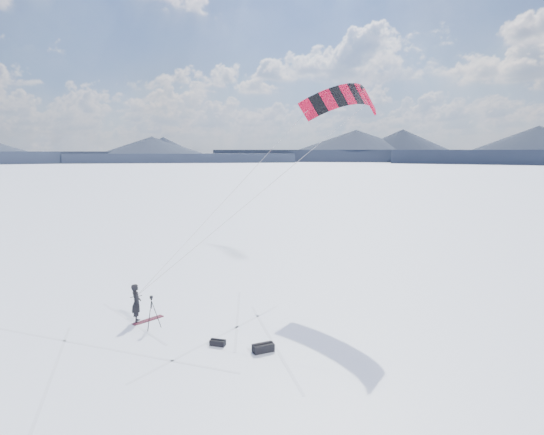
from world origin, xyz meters
name	(u,v)px	position (x,y,z in m)	size (l,w,h in m)	color
ground	(158,342)	(0.00, 0.00, 0.00)	(1800.00, 1800.00, 0.00)	white
horizon_hills	(154,231)	(0.00, 0.00, 4.64)	(704.00, 704.42, 10.50)	black
snow_tracks	(143,348)	(-0.65, -0.35, 0.00)	(14.76, 10.25, 0.01)	silver
snowkiter	(137,322)	(-0.68, 2.59, 0.00)	(0.65, 0.43, 1.79)	black
snowboard	(148,320)	(-0.20, 2.60, 0.02)	(1.54, 0.29, 0.04)	maroon
tripod	(152,307)	(-0.10, 1.59, 0.95)	(0.64, 0.69, 1.48)	black
gear_bag_a	(263,348)	(3.75, -2.33, 0.16)	(0.85, 0.45, 0.37)	black
gear_bag_b	(218,343)	(2.21, -1.16, 0.12)	(0.67, 0.60, 0.28)	black
power_kite	(342,101)	(10.91, 4.96, 10.55)	(12.85, 5.89, 10.26)	#B80623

